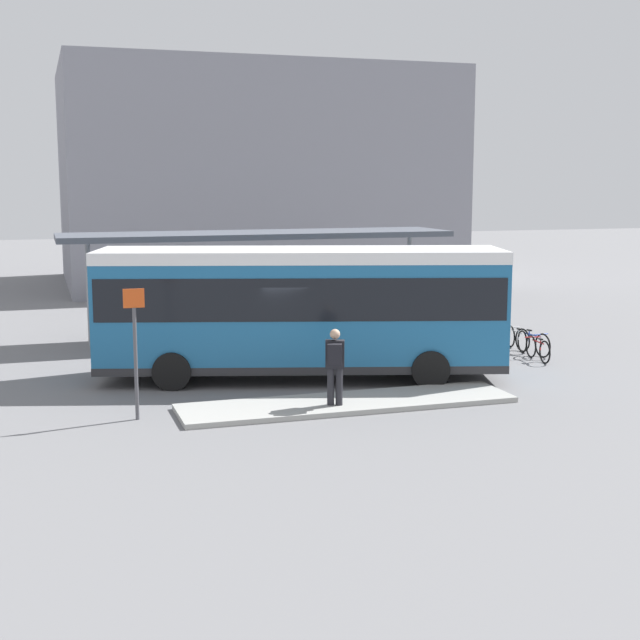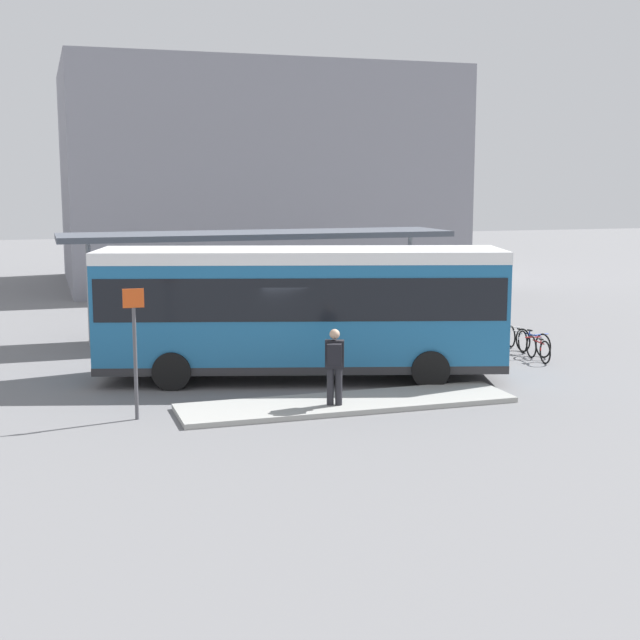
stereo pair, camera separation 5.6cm
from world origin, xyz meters
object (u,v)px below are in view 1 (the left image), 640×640
bicycle_red (538,349)px  bicycle_blue (533,342)px  platform_sign (135,347)px  bicycle_white (516,338)px  bicycle_green (494,333)px  city_bus (301,304)px  potted_planter_far_side (384,322)px  potted_planter_near_shelter (273,332)px  pedestrian_waiting (335,362)px

bicycle_red → bicycle_blue: bicycle_blue is taller
bicycle_red → platform_sign: bearing=110.1°
bicycle_white → platform_sign: size_ratio=0.56×
bicycle_white → bicycle_green: size_ratio=0.87×
city_bus → bicycle_blue: (7.33, 1.02, -1.58)m
bicycle_red → potted_planter_far_side: 4.79m
platform_sign → bicycle_green: bearing=25.3°
bicycle_green → platform_sign: 12.68m
bicycle_red → bicycle_green: 2.46m
bicycle_green → city_bus: bearing=109.3°
bicycle_blue → potted_planter_far_side: size_ratio=1.16×
potted_planter_near_shelter → bicycle_white: bearing=-14.8°
pedestrian_waiting → platform_sign: bearing=102.1°
bicycle_white → platform_sign: (-11.73, -4.59, 1.22)m
bicycle_blue → potted_planter_far_side: 4.49m
pedestrian_waiting → platform_sign: 4.30m
bicycle_white → bicycle_green: (-0.32, 0.82, 0.04)m
bicycle_white → bicycle_green: bearing=28.2°
bicycle_red → potted_planter_far_side: size_ratio=1.07×
potted_planter_near_shelter → bicycle_red: bearing=-27.3°
platform_sign → city_bus: bearing=31.7°
bicycle_red → bicycle_white: size_ratio=0.98×
bicycle_red → city_bus: bearing=97.3°
bicycle_white → potted_planter_far_side: 4.01m
pedestrian_waiting → potted_planter_near_shelter: size_ratio=1.48×
pedestrian_waiting → bicycle_blue: 8.75m
pedestrian_waiting → bicycle_blue: pedestrian_waiting is taller
platform_sign → bicycle_white: bearing=21.4°
pedestrian_waiting → bicycle_green: (7.18, 5.99, -0.71)m
city_bus → potted_planter_near_shelter: size_ratio=9.08×
pedestrian_waiting → city_bus: bearing=16.1°
potted_planter_near_shelter → platform_sign: 8.02m
bicycle_blue → platform_sign: bearing=-78.1°
bicycle_blue → bicycle_white: bicycle_blue is taller
pedestrian_waiting → potted_planter_far_side: size_ratio=1.19×
city_bus → potted_planter_far_side: 5.36m
bicycle_blue → potted_planter_near_shelter: (-7.10, 2.68, 0.24)m
bicycle_red → bicycle_blue: (0.32, 0.82, 0.03)m
potted_planter_near_shelter → bicycle_green: bearing=-8.8°
platform_sign → bicycle_blue: bearing=17.7°
bicycle_white → city_bus: bearing=111.4°
city_bus → bicycle_white: size_ratio=6.67×
pedestrian_waiting → bicycle_red: bearing=-44.0°
bicycle_white → potted_planter_far_side: (-3.55, 1.82, 0.40)m
potted_planter_near_shelter → platform_sign: platform_sign is taller
potted_planter_far_side → pedestrian_waiting: bearing=-119.4°
bicycle_white → pedestrian_waiting: bearing=131.8°
potted_planter_near_shelter → bicycle_blue: bearing=-20.7°
bicycle_blue → city_bus: bearing=-88.0°
city_bus → platform_sign: city_bus is taller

